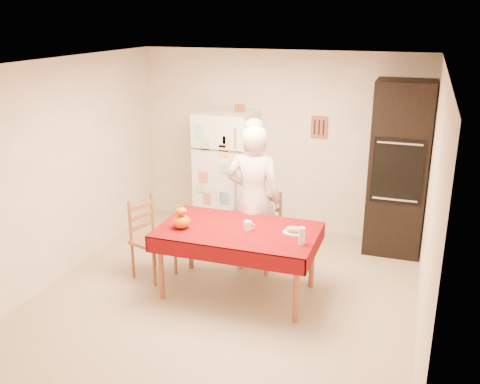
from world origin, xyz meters
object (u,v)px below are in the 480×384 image
at_px(seated_woman, 253,199).
at_px(oven_cabinet, 398,169).
at_px(dining_table, 238,235).
at_px(bread_plate, 294,233).
at_px(coffee_mug, 248,226).
at_px(wine_glass, 302,236).
at_px(refrigerator, 227,172).
at_px(pumpkin_lower, 182,222).
at_px(chair_left, 149,235).
at_px(chair_far, 263,227).

bearing_deg(seated_woman, oven_cabinet, -149.28).
bearing_deg(dining_table, bread_plate, 5.98).
distance_m(coffee_mug, wine_glass, 0.65).
xyz_separation_m(refrigerator, bread_plate, (1.35, -1.62, -0.08)).
relative_size(wine_glass, bread_plate, 0.73).
bearing_deg(pumpkin_lower, chair_left, 155.75).
relative_size(refrigerator, dining_table, 1.00).
relative_size(oven_cabinet, bread_plate, 9.17).
height_order(pumpkin_lower, wine_glass, wine_glass).
distance_m(pumpkin_lower, bread_plate, 1.21).
height_order(seated_woman, pumpkin_lower, seated_woman).
relative_size(refrigerator, wine_glass, 9.66).
relative_size(dining_table, coffee_mug, 17.00).
xyz_separation_m(oven_cabinet, chair_left, (-2.65, -1.66, -0.59)).
distance_m(refrigerator, chair_left, 1.69).
xyz_separation_m(chair_left, pumpkin_lower, (0.54, -0.24, 0.33)).
height_order(oven_cabinet, bread_plate, oven_cabinet).
bearing_deg(dining_table, oven_cabinet, 48.53).
distance_m(dining_table, wine_glass, 0.76).
bearing_deg(bread_plate, chair_left, 179.66).
height_order(seated_woman, coffee_mug, seated_woman).
bearing_deg(chair_far, coffee_mug, -73.12).
height_order(refrigerator, seated_woman, seated_woman).
relative_size(seated_woman, wine_glass, 10.15).
relative_size(oven_cabinet, chair_far, 2.32).
distance_m(chair_far, bread_plate, 0.91).
bearing_deg(coffee_mug, wine_glass, -15.29).
bearing_deg(chair_left, chair_far, -44.16).
height_order(wine_glass, bread_plate, wine_glass).
height_order(seated_woman, bread_plate, seated_woman).
relative_size(dining_table, seated_woman, 0.95).
xyz_separation_m(seated_woman, coffee_mug, (0.13, -0.62, -0.08)).
bearing_deg(wine_glass, chair_left, 172.65).
height_order(coffee_mug, pumpkin_lower, pumpkin_lower).
xyz_separation_m(refrigerator, wine_glass, (1.48, -1.85, -0.00)).
xyz_separation_m(oven_cabinet, chair_far, (-1.47, -0.99, -0.59)).
relative_size(oven_cabinet, wine_glass, 12.50).
bearing_deg(bread_plate, seated_woman, 138.17).
bearing_deg(dining_table, refrigerator, 113.94).
xyz_separation_m(coffee_mug, pumpkin_lower, (-0.69, -0.17, 0.02)).
relative_size(chair_left, bread_plate, 3.96).
bearing_deg(refrigerator, bread_plate, -50.32).
relative_size(chair_far, bread_plate, 3.96).
height_order(refrigerator, chair_far, refrigerator).
bearing_deg(oven_cabinet, coffee_mug, -129.50).
xyz_separation_m(oven_cabinet, pumpkin_lower, (-2.11, -1.90, -0.27)).
xyz_separation_m(coffee_mug, wine_glass, (0.62, -0.17, 0.04)).
bearing_deg(bread_plate, chair_far, 128.42).
bearing_deg(oven_cabinet, dining_table, -131.47).
bearing_deg(refrigerator, seated_woman, -55.84).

